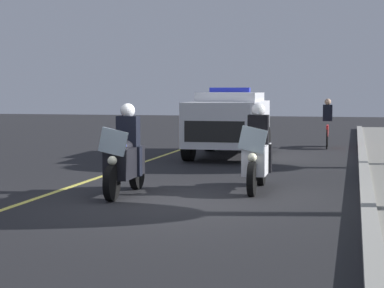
% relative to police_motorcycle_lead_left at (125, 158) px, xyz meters
% --- Properties ---
extents(ground_plane, '(80.00, 80.00, 0.00)m').
position_rel_police_motorcycle_lead_left_xyz_m(ground_plane, '(0.58, 1.05, -0.70)').
color(ground_plane, black).
extents(curb_strip, '(48.00, 0.24, 0.15)m').
position_rel_police_motorcycle_lead_left_xyz_m(curb_strip, '(0.58, 4.42, -0.62)').
color(curb_strip, '#9E9B93').
rests_on(curb_strip, ground).
extents(lane_stripe_center, '(48.00, 0.12, 0.01)m').
position_rel_police_motorcycle_lead_left_xyz_m(lane_stripe_center, '(0.58, -1.42, -0.70)').
color(lane_stripe_center, '#E0D14C').
rests_on(lane_stripe_center, ground).
extents(police_motorcycle_lead_left, '(2.14, 0.57, 1.72)m').
position_rel_police_motorcycle_lead_left_xyz_m(police_motorcycle_lead_left, '(0.00, 0.00, 0.00)').
color(police_motorcycle_lead_left, black).
rests_on(police_motorcycle_lead_left, ground).
extents(police_motorcycle_lead_right, '(2.14, 0.57, 1.72)m').
position_rel_police_motorcycle_lead_left_xyz_m(police_motorcycle_lead_right, '(-1.14, 2.33, 0.00)').
color(police_motorcycle_lead_right, black).
rests_on(police_motorcycle_lead_right, ground).
extents(police_suv, '(4.95, 2.16, 2.05)m').
position_rel_police_motorcycle_lead_left_xyz_m(police_suv, '(-7.83, 0.54, 0.37)').
color(police_suv, silver).
rests_on(police_suv, ground).
extents(cyclist_background, '(1.76, 0.32, 1.69)m').
position_rel_police_motorcycle_lead_left_xyz_m(cyclist_background, '(-11.47, 3.28, 0.14)').
color(cyclist_background, black).
rests_on(cyclist_background, ground).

